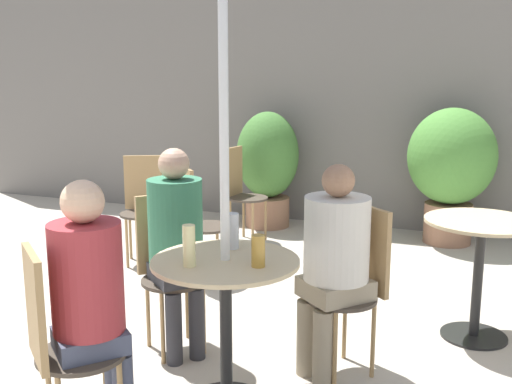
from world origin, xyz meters
The scene contains 17 objects.
storefront_wall centered at (0.00, 3.95, 1.50)m, with size 10.00×0.06×3.00m.
cafe_table_near centered at (0.10, 0.14, 0.56)m, with size 0.70×0.70×0.75m.
cafe_table_far centered at (1.22, 1.40, 0.55)m, with size 0.67×0.67×0.75m.
bistro_chair_0 centered at (0.61, 0.73, 0.54)m, with size 0.44×0.44×0.91m.
bistro_chair_1 centered at (-0.49, 0.64, 0.54)m, with size 0.44×0.44×0.91m.
bistro_chair_2 centered at (-0.40, -0.46, 0.54)m, with size 0.44×0.44×0.91m.
bistro_chair_3 centered at (-1.53, 2.04, 0.54)m, with size 0.42×0.43×0.91m.
bistro_chair_4 centered at (-0.99, 2.91, 0.54)m, with size 0.40×0.38×0.91m.
bistro_chair_5 centered at (-0.84, 1.69, 0.54)m, with size 0.44×0.44×0.91m.
seated_person_0 centered at (0.51, 0.62, 0.68)m, with size 0.43×0.44×1.16m.
seated_person_1 centered at (-0.38, 0.54, 0.72)m, with size 0.39×0.39×1.21m.
seated_person_2 centered at (-0.30, -0.35, 0.71)m, with size 0.38×0.39×1.18m.
beer_glass_0 centered at (-0.01, -0.01, 0.85)m, with size 0.06×0.06×0.19m.
beer_glass_1 centered at (0.29, 0.09, 0.82)m, with size 0.06×0.06×0.15m.
beer_glass_2 centered at (0.06, 0.32, 0.84)m, with size 0.07×0.07×0.18m.
potted_plant_0 centered at (-0.93, 3.55, 0.68)m, with size 0.66×0.66×1.22m.
potted_plant_1 centered at (0.91, 3.56, 0.77)m, with size 0.82×0.82×1.30m.
Camera 1 is at (1.21, -2.33, 1.61)m, focal length 42.00 mm.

